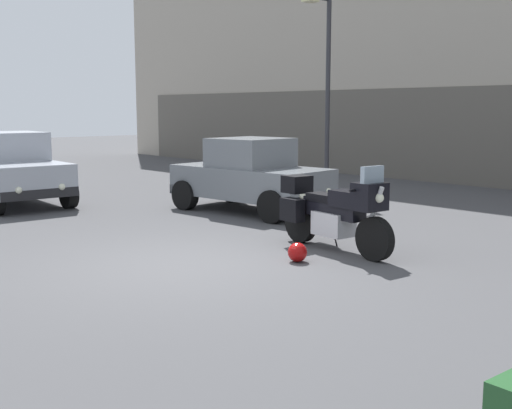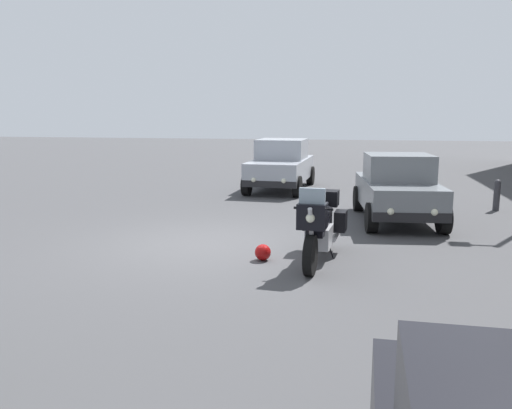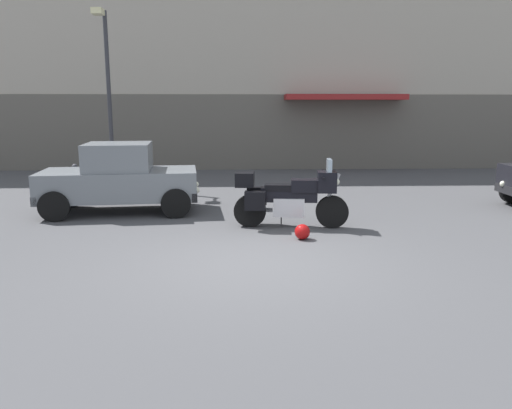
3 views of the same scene
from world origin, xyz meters
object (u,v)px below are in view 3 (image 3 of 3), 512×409
bollard_curbside (76,177)px  motorcycle (289,196)px  helmet (302,232)px  car_compact_side (120,179)px  streetlamp_curbside (107,83)px

bollard_curbside → motorcycle: bearing=-37.5°
bollard_curbside → helmet: bearing=-42.4°
motorcycle → bollard_curbside: size_ratio=2.79×
car_compact_side → bollard_curbside: (-1.84, 2.64, -0.34)m
helmet → motorcycle: bearing=99.3°
helmet → bollard_curbside: bollard_curbside is taller
car_compact_side → bollard_curbside: 3.23m
helmet → car_compact_side: (-3.80, 2.51, 0.63)m
streetlamp_curbside → bollard_curbside: size_ratio=6.14×
helmet → streetlamp_curbside: (-4.83, 5.94, 2.87)m
helmet → bollard_curbside: 7.64m
motorcycle → car_compact_side: bearing=162.4°
helmet → car_compact_side: bearing=146.6°
motorcycle → car_compact_side: 3.97m
bollard_curbside → streetlamp_curbside: bearing=44.2°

